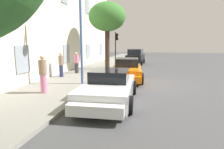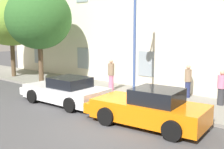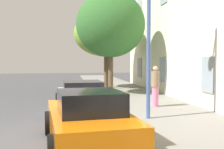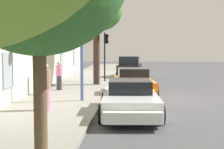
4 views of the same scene
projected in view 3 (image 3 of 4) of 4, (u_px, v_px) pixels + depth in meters
The scene contains 7 objects.
ground_plane at pixel (45, 138), 7.84m from camera, with size 80.00×80.00×0.00m, color #444447.
sidewalk at pixel (194, 129), 8.57m from camera, with size 60.00×3.87×0.14m, color gray.
sportscar_red_lead at pixel (81, 97), 12.16m from camera, with size 4.74×2.34×1.32m.
sportscar_yellow_flank at pixel (87, 120), 7.30m from camera, with size 4.77×2.39×1.44m.
tree_near_kerb at pixel (111, 25), 16.92m from camera, with size 4.19×4.19×6.21m.
tree_far_end at pixel (106, 34), 20.82m from camera, with size 4.81×4.81×5.71m.
pedestrian_strolling at pixel (155, 86), 12.30m from camera, with size 0.51×0.51×1.79m.
Camera 3 is at (7.94, 0.59, 2.19)m, focal length 44.73 mm.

